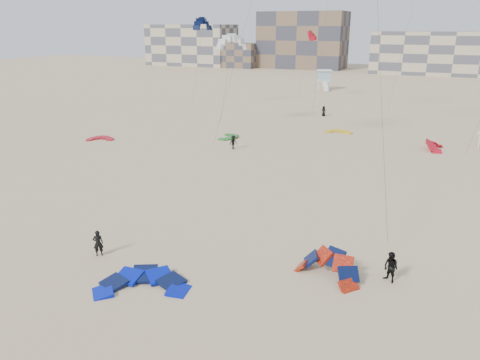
% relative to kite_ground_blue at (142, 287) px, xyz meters
% --- Properties ---
extents(ground, '(320.00, 320.00, 0.00)m').
position_rel_kite_ground_blue_xyz_m(ground, '(-2.97, 4.29, 0.00)').
color(ground, tan).
rests_on(ground, ground).
extents(kite_ground_blue, '(6.30, 6.41, 1.78)m').
position_rel_kite_ground_blue_xyz_m(kite_ground_blue, '(0.00, 0.00, 0.00)').
color(kite_ground_blue, '#0407D0').
rests_on(kite_ground_blue, ground).
extents(kite_ground_orange, '(4.89, 4.91, 3.78)m').
position_rel_kite_ground_blue_xyz_m(kite_ground_orange, '(8.89, 5.21, 0.00)').
color(kite_ground_orange, '#F72E0D').
rests_on(kite_ground_orange, ground).
extents(kite_ground_red, '(4.19, 4.28, 0.88)m').
position_rel_kite_ground_blue_xyz_m(kite_ground_red, '(-25.16, 26.68, 0.00)').
color(kite_ground_red, red).
rests_on(kite_ground_red, ground).
extents(kite_ground_green, '(3.97, 3.79, 0.73)m').
position_rel_kite_ground_blue_xyz_m(kite_ground_green, '(-11.07, 34.24, 0.00)').
color(kite_ground_green, '#1C7927').
rests_on(kite_ground_green, ground).
extents(kite_ground_red_far, '(3.67, 3.50, 3.33)m').
position_rel_kite_ground_blue_xyz_m(kite_ground_red_far, '(13.16, 38.30, 0.00)').
color(kite_ground_red_far, red).
rests_on(kite_ground_red_far, ground).
extents(kite_ground_yellow, '(3.65, 3.80, 0.58)m').
position_rel_kite_ground_blue_xyz_m(kite_ground_yellow, '(1.02, 42.88, 0.00)').
color(kite_ground_yellow, '#F2A00A').
rests_on(kite_ground_yellow, ground).
extents(kitesurfer_main, '(0.73, 0.69, 1.68)m').
position_rel_kite_ground_blue_xyz_m(kitesurfer_main, '(-4.60, 2.00, 0.84)').
color(kitesurfer_main, black).
rests_on(kitesurfer_main, ground).
extents(kitesurfer_b, '(1.09, 1.03, 1.77)m').
position_rel_kite_ground_blue_xyz_m(kitesurfer_b, '(12.17, 6.05, 0.88)').
color(kitesurfer_b, black).
rests_on(kitesurfer_b, ground).
extents(kitesurfer_c, '(1.01, 1.18, 1.58)m').
position_rel_kite_ground_blue_xyz_m(kitesurfer_c, '(-8.07, 29.30, 0.79)').
color(kitesurfer_c, black).
rests_on(kitesurfer_c, ground).
extents(kitesurfer_e, '(0.86, 0.66, 1.58)m').
position_rel_kite_ground_blue_xyz_m(kitesurfer_e, '(-3.81, 53.88, 0.79)').
color(kitesurfer_e, black).
rests_on(kitesurfer_e, ground).
extents(kite_fly_grey, '(5.48, 5.49, 11.75)m').
position_rel_kite_ground_blue_xyz_m(kite_fly_grey, '(-13.06, 39.79, 11.24)').
color(kite_fly_grey, white).
rests_on(kite_fly_grey, ground).
extents(kite_fly_navy, '(4.27, 4.34, 13.84)m').
position_rel_kite_ground_blue_xyz_m(kite_fly_navy, '(-24.14, 52.28, 13.61)').
color(kite_fly_navy, '#090E41').
rests_on(kite_fly_navy, ground).
extents(kite_fly_red, '(4.14, 8.61, 12.19)m').
position_rel_kite_ground_blue_xyz_m(kite_fly_red, '(-10.60, 69.41, 11.65)').
color(kite_fly_red, red).
rests_on(kite_fly_red, ground).
extents(lifeguard_tower_far, '(3.99, 6.42, 4.31)m').
position_rel_kite_ground_blue_xyz_m(lifeguard_tower_far, '(-11.88, 85.40, 2.14)').
color(lifeguard_tower_far, white).
rests_on(lifeguard_tower_far, ground).
extents(condo_west_a, '(30.00, 15.00, 14.00)m').
position_rel_kite_ground_blue_xyz_m(condo_west_a, '(-72.97, 134.29, 7.00)').
color(condo_west_a, '#C2B18E').
rests_on(condo_west_a, ground).
extents(condo_west_b, '(28.00, 14.00, 18.00)m').
position_rel_kite_ground_blue_xyz_m(condo_west_b, '(-32.97, 138.29, 9.00)').
color(condo_west_b, brown).
rests_on(condo_west_b, ground).
extents(condo_mid, '(32.00, 16.00, 12.00)m').
position_rel_kite_ground_blue_xyz_m(condo_mid, '(7.03, 134.29, 6.00)').
color(condo_mid, '#C2B18E').
rests_on(condo_mid, ground).
extents(condo_fill_left, '(12.00, 10.00, 8.00)m').
position_rel_kite_ground_blue_xyz_m(condo_fill_left, '(-52.97, 132.29, 4.00)').
color(condo_fill_left, brown).
rests_on(condo_fill_left, ground).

